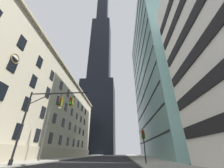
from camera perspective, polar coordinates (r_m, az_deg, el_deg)
name	(u,v)px	position (r m, az deg, el deg)	size (l,w,h in m)	color
station_building	(39,112)	(42.95, -29.11, -10.39)	(16.23, 58.90, 22.91)	#BCAF93
dark_skyscraper	(100,64)	(115.74, -5.22, 8.54)	(24.21, 24.21, 226.75)	black
glass_office_midrise	(165,74)	(45.56, 21.86, 4.16)	(15.39, 35.11, 47.33)	gray
traffic_signal_mast	(50,110)	(16.74, -25.38, -9.99)	(7.22, 0.63, 7.63)	black
traffic_light_near_right	(143,136)	(17.66, 13.38, -21.16)	(0.40, 0.63, 3.57)	black
street_lamppost	(48,127)	(24.91, -26.08, -16.22)	(2.06, 0.32, 8.28)	#47474C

